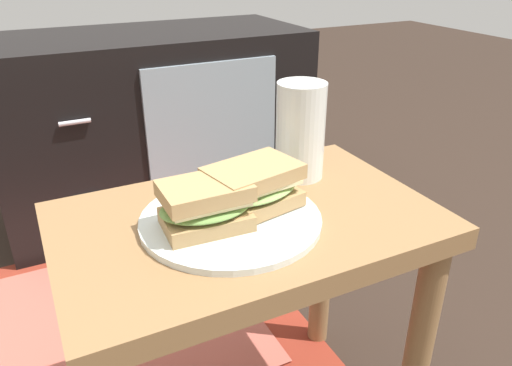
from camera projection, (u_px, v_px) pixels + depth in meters
The scene contains 7 objects.
side_table at pixel (248, 266), 0.78m from camera, with size 0.56×0.36×0.46m.
tv_cabinet at pixel (154, 124), 1.62m from camera, with size 0.96×0.46×0.58m.
area_rug at pixel (58, 339), 1.14m from camera, with size 1.09×0.73×0.01m.
plate at pixel (231, 220), 0.71m from camera, with size 0.26×0.26×0.01m, color silver.
sandwich_front at pixel (205, 205), 0.67m from camera, with size 0.13×0.10×0.07m.
sandwich_back at pixel (253, 187), 0.72m from camera, with size 0.16×0.12×0.07m.
beer_glass at pixel (300, 132), 0.83m from camera, with size 0.08×0.08×0.16m.
Camera 1 is at (-0.27, -0.58, 0.83)m, focal length 34.81 mm.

